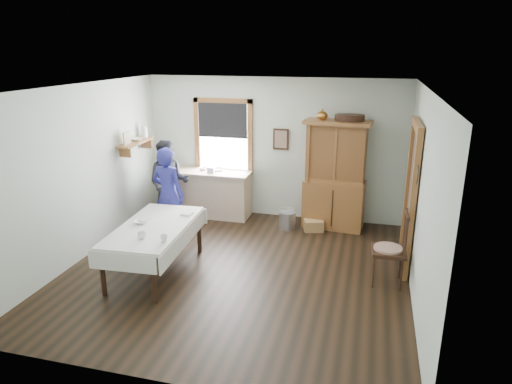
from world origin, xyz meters
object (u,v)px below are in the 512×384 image
Objects in this scene: work_counter at (211,193)px; pail at (287,220)px; spindle_chair at (389,248)px; dining_table at (155,249)px; wicker_basket at (314,225)px; figure_dark at (169,186)px; china_hutch at (335,175)px; woman_blue at (169,198)px.

work_counter is 4.89× the size of pail.
spindle_chair is at bearing -30.61° from work_counter.
spindle_chair is 2.45m from pail.
work_counter is at bearing 168.67° from pail.
wicker_basket is (2.06, 2.19, -0.27)m from dining_table.
wicker_basket is (-1.26, 1.68, -0.45)m from spindle_chair.
dining_table is 2.70m from pail.
work_counter is at bearing 29.13° from figure_dark.
china_hutch is 1.20m from pail.
woman_blue is 0.84m from figure_dark.
dining_table is 3.02m from wicker_basket.
china_hutch is 1.07× the size of dining_table.
pail is at bearing 54.18° from dining_table.
pail is 2.22m from woman_blue.
dining_table is at bearing -174.11° from spindle_chair.
pail is (-0.80, -0.30, -0.83)m from china_hutch.
china_hutch is at bearing -4.20° from figure_dark.
figure_dark is (-0.35, 0.77, -0.03)m from woman_blue.
figure_dark is at bearing -164.47° from china_hutch.
figure_dark is at bearing -135.98° from work_counter.
spindle_chair is at bearing 8.69° from dining_table.
woman_blue is (-0.26, -1.36, 0.31)m from work_counter.
pail is at bearing -178.98° from wicker_basket.
dining_table is 1.70× the size of spindle_chair.
woman_blue is (-0.30, 1.15, 0.39)m from dining_table.
dining_table is 1.26× the size of figure_dark.
pail is at bearing -11.22° from work_counter.
figure_dark is (-0.65, 1.91, 0.37)m from dining_table.
dining_table is (-2.38, -2.48, -0.62)m from china_hutch.
figure_dark reaches higher than work_counter.
figure_dark is (-3.02, -0.57, -0.26)m from china_hutch.
woman_blue reaches higher than dining_table.
wicker_basket is at bearing 46.72° from dining_table.
figure_dark reaches higher than dining_table.
dining_table is (0.03, -2.50, -0.08)m from work_counter.
pail is at bearing -154.78° from china_hutch.
woman_blue reaches higher than wicker_basket.
dining_table reaches higher than pail.
china_hutch is 6.13× the size of pail.
figure_dark reaches higher than wicker_basket.
work_counter is at bearing -90.22° from woman_blue.
work_counter is 4.64× the size of wicker_basket.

